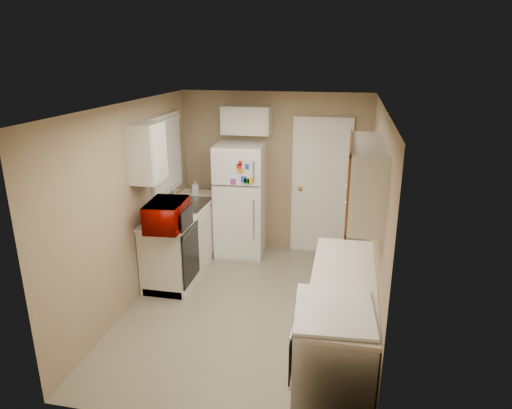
# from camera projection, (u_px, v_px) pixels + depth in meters

# --- Properties ---
(floor) EXTENTS (3.80, 3.80, 0.00)m
(floor) POSITION_uv_depth(u_px,v_px,m) (248.00, 308.00, 5.49)
(floor) COLOR #A9A28A
(floor) RESTS_ON ground
(ceiling) EXTENTS (3.80, 3.80, 0.00)m
(ceiling) POSITION_uv_depth(u_px,v_px,m) (246.00, 105.00, 4.74)
(ceiling) COLOR white
(ceiling) RESTS_ON floor
(wall_left) EXTENTS (3.80, 3.80, 0.00)m
(wall_left) POSITION_uv_depth(u_px,v_px,m) (132.00, 206.00, 5.38)
(wall_left) COLOR tan
(wall_left) RESTS_ON floor
(wall_right) EXTENTS (3.80, 3.80, 0.00)m
(wall_right) POSITION_uv_depth(u_px,v_px,m) (375.00, 223.00, 4.85)
(wall_right) COLOR tan
(wall_right) RESTS_ON floor
(wall_back) EXTENTS (2.80, 2.80, 0.00)m
(wall_back) POSITION_uv_depth(u_px,v_px,m) (275.00, 173.00, 6.88)
(wall_back) COLOR tan
(wall_back) RESTS_ON floor
(wall_front) EXTENTS (2.80, 2.80, 0.00)m
(wall_front) POSITION_uv_depth(u_px,v_px,m) (190.00, 299.00, 3.35)
(wall_front) COLOR tan
(wall_front) RESTS_ON floor
(left_counter) EXTENTS (0.60, 1.80, 0.90)m
(left_counter) POSITION_uv_depth(u_px,v_px,m) (185.00, 238.00, 6.40)
(left_counter) COLOR silver
(left_counter) RESTS_ON floor
(dishwasher) EXTENTS (0.03, 0.58, 0.72)m
(dishwasher) POSITION_uv_depth(u_px,v_px,m) (190.00, 255.00, 5.77)
(dishwasher) COLOR black
(dishwasher) RESTS_ON floor
(sink) EXTENTS (0.54, 0.74, 0.16)m
(sink) POSITION_uv_depth(u_px,v_px,m) (187.00, 207.00, 6.41)
(sink) COLOR gray
(sink) RESTS_ON left_counter
(microwave) EXTENTS (0.64, 0.39, 0.41)m
(microwave) POSITION_uv_depth(u_px,v_px,m) (167.00, 217.00, 5.47)
(microwave) COLOR #920700
(microwave) RESTS_ON left_counter
(soap_bottle) EXTENTS (0.12, 0.12, 0.21)m
(soap_bottle) POSITION_uv_depth(u_px,v_px,m) (195.00, 187.00, 6.85)
(soap_bottle) COLOR white
(soap_bottle) RESTS_ON left_counter
(window_blinds) EXTENTS (0.10, 0.98, 1.08)m
(window_blinds) POSITION_uv_depth(u_px,v_px,m) (167.00, 155.00, 6.23)
(window_blinds) COLOR silver
(window_blinds) RESTS_ON wall_left
(upper_cabinet_left) EXTENTS (0.30, 0.45, 0.70)m
(upper_cabinet_left) POSITION_uv_depth(u_px,v_px,m) (147.00, 153.00, 5.37)
(upper_cabinet_left) COLOR silver
(upper_cabinet_left) RESTS_ON wall_left
(refrigerator) EXTENTS (0.73, 0.71, 1.68)m
(refrigerator) POSITION_uv_depth(u_px,v_px,m) (241.00, 200.00, 6.77)
(refrigerator) COLOR white
(refrigerator) RESTS_ON floor
(cabinet_over_fridge) EXTENTS (0.70, 0.30, 0.40)m
(cabinet_over_fridge) POSITION_uv_depth(u_px,v_px,m) (246.00, 120.00, 6.57)
(cabinet_over_fridge) COLOR silver
(cabinet_over_fridge) RESTS_ON wall_back
(interior_door) EXTENTS (0.86, 0.06, 2.08)m
(interior_door) POSITION_uv_depth(u_px,v_px,m) (321.00, 188.00, 6.77)
(interior_door) COLOR white
(interior_door) RESTS_ON floor
(right_counter) EXTENTS (0.60, 2.00, 0.90)m
(right_counter) POSITION_uv_depth(u_px,v_px,m) (340.00, 322.00, 4.40)
(right_counter) COLOR silver
(right_counter) RESTS_ON floor
(stove) EXTENTS (0.68, 0.82, 0.95)m
(stove) POSITION_uv_depth(u_px,v_px,m) (331.00, 357.00, 3.86)
(stove) COLOR white
(stove) RESTS_ON floor
(upper_cabinet_right) EXTENTS (0.30, 1.20, 0.70)m
(upper_cabinet_right) POSITION_uv_depth(u_px,v_px,m) (366.00, 180.00, 4.22)
(upper_cabinet_right) COLOR silver
(upper_cabinet_right) RESTS_ON wall_right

